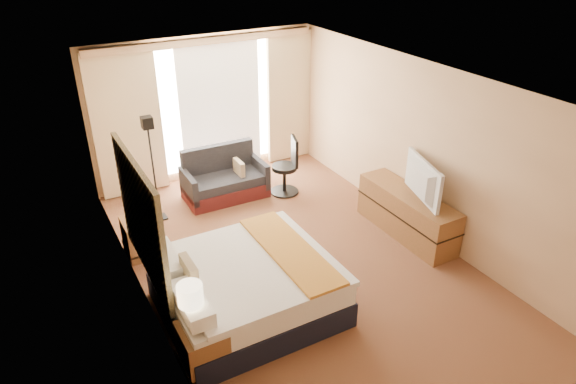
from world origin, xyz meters
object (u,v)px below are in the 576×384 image
bed (247,287)px  loveseat (225,181)px  desk_chair (288,169)px  television (416,180)px  nightstand_left (203,349)px  lamp_right (133,190)px  media_dresser (407,214)px  nightstand_right (141,237)px  floor_lamp (150,149)px  lamp_left (190,295)px

bed → loveseat: 3.06m
desk_chair → television: bearing=-50.8°
nightstand_left → lamp_right: (0.00, 2.56, 0.73)m
nightstand_left → media_dresser: size_ratio=0.31×
nightstand_right → nightstand_left: bearing=-90.0°
nightstand_left → lamp_right: size_ratio=0.94×
nightstand_right → media_dresser: (3.70, -1.45, 0.07)m
bed → television: bearing=5.3°
media_dresser → loveseat: size_ratio=1.27×
floor_lamp → loveseat: bearing=8.8°
nightstand_left → media_dresser: bearing=15.8°
nightstand_right → floor_lamp: size_ratio=0.32×
lamp_right → nightstand_left: bearing=-90.1°
nightstand_left → loveseat: bearing=63.8°
bed → desk_chair: 3.18m
loveseat → television: 3.34m
nightstand_right → television: size_ratio=0.53×
nightstand_right → loveseat: bearing=30.9°
loveseat → floor_lamp: 1.57m
media_dresser → nightstand_right: bearing=158.6°
desk_chair → nightstand_right: bearing=-149.3°
lamp_right → television: (3.65, -1.67, -0.00)m
floor_lamp → television: bearing=-38.0°
desk_chair → lamp_right: bearing=-150.6°
floor_lamp → bed: bearing=-83.6°
nightstand_left → bed: 1.03m
nightstand_left → television: 3.83m
nightstand_right → floor_lamp: floor_lamp is taller
television → lamp_right: bearing=82.3°
lamp_right → television: television is taller
nightstand_left → lamp_left: (-0.06, 0.05, 0.71)m
nightstand_left → loveseat: 3.95m
nightstand_right → desk_chair: size_ratio=0.53×
loveseat → lamp_left: lamp_left is taller
desk_chair → lamp_right: lamp_right is taller
lamp_right → lamp_left: bearing=-91.4°
media_dresser → desk_chair: bearing=114.0°
television → nightstand_right: bearing=83.1°
floor_lamp → desk_chair: (2.27, -0.22, -0.77)m
television → lamp_left: bearing=119.7°
floor_lamp → lamp_right: 0.96m
floor_lamp → television: (3.15, -2.46, -0.23)m
desk_chair → lamp_right: 2.88m
nightstand_right → lamp_right: size_ratio=0.94×
nightstand_right → bed: bed is taller
floor_lamp → nightstand_left: bearing=-98.5°
media_dresser → bed: 2.92m
nightstand_right → desk_chair: bearing=12.9°
media_dresser → lamp_left: 3.94m
lamp_left → lamp_right: size_ratio=0.95×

